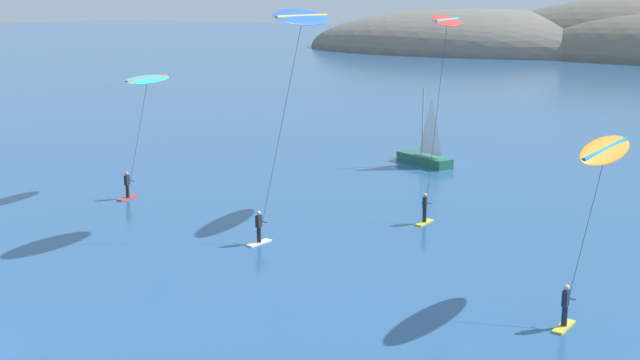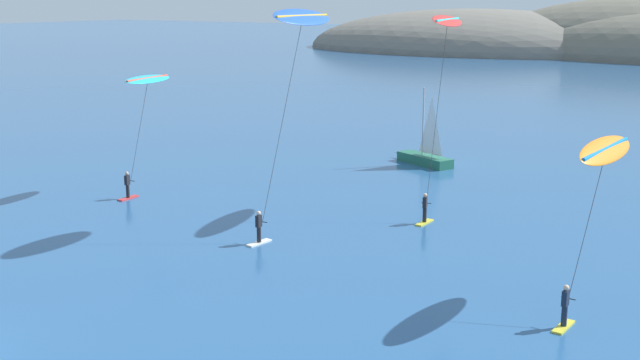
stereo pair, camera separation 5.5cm
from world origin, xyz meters
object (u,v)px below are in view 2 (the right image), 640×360
sailboat_near (422,155)px  kitesurfer_blue (299,32)px  kitesurfer_cyan (146,91)px  kitesurfer_orange (603,163)px  kitesurfer_red (446,35)px

sailboat_near → kitesurfer_blue: kitesurfer_blue is taller
kitesurfer_cyan → kitesurfer_orange: (28.96, -4.42, -0.63)m
kitesurfer_red → kitesurfer_orange: kitesurfer_red is taller
sailboat_near → kitesurfer_blue: size_ratio=0.50×
kitesurfer_blue → sailboat_near: bearing=94.2°
kitesurfer_cyan → sailboat_near: bearing=56.8°
kitesurfer_blue → kitesurfer_red: kitesurfer_blue is taller
kitesurfer_blue → kitesurfer_red: size_ratio=1.04×
sailboat_near → kitesurfer_blue: 20.85m
sailboat_near → kitesurfer_blue: bearing=-85.8°
kitesurfer_blue → kitesurfer_red: 9.13m
sailboat_near → kitesurfer_orange: (17.79, -21.48, 5.16)m
sailboat_near → kitesurfer_red: size_ratio=0.52×
kitesurfer_red → kitesurfer_cyan: 18.89m
kitesurfer_blue → kitesurfer_orange: (16.44, -3.09, -4.59)m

